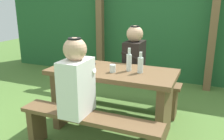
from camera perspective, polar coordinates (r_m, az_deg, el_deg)
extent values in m
plane|color=#4F7333|center=(2.95, 0.00, -13.61)|extent=(12.00, 12.00, 0.00)
cube|color=#23582D|center=(4.85, 10.91, 10.14)|extent=(6.40, 0.70, 1.95)
cube|color=brown|center=(4.63, -2.83, 9.89)|extent=(0.12, 0.12, 1.91)
cube|color=brown|center=(4.19, 22.72, 7.97)|extent=(0.12, 0.12, 1.91)
cube|color=brown|center=(2.67, 0.00, -0.46)|extent=(1.40, 0.64, 0.05)
cube|color=brown|center=(3.06, -10.48, -5.72)|extent=(0.08, 0.54, 0.68)
cube|color=brown|center=(2.65, 12.24, -9.45)|extent=(0.08, 0.54, 0.68)
cube|color=brown|center=(2.30, -5.52, -11.02)|extent=(1.40, 0.24, 0.04)
cube|color=brown|center=(2.72, -17.28, -12.38)|extent=(0.07, 0.22, 0.40)
cube|color=brown|center=(3.27, 3.82, -2.53)|extent=(1.40, 0.24, 0.04)
cube|color=brown|center=(3.57, -5.72, -4.62)|extent=(0.07, 0.22, 0.40)
cube|color=brown|center=(3.22, 14.35, -7.54)|extent=(0.07, 0.22, 0.40)
cube|color=white|center=(2.24, -8.35, -4.06)|extent=(0.22, 0.34, 0.52)
sphere|color=tan|center=(2.15, -8.74, 4.85)|extent=(0.21, 0.21, 0.21)
cylinder|color=black|center=(2.13, -8.85, 7.20)|extent=(0.12, 0.12, 0.02)
cylinder|color=white|center=(2.32, -6.71, -0.55)|extent=(0.25, 0.07, 0.15)
cube|color=black|center=(3.16, 5.24, 2.11)|extent=(0.22, 0.34, 0.52)
sphere|color=tan|center=(3.09, 5.41, 8.48)|extent=(0.21, 0.21, 0.21)
cylinder|color=black|center=(3.08, 5.45, 10.12)|extent=(0.12, 0.12, 0.02)
cylinder|color=black|center=(3.01, 4.48, 3.42)|extent=(0.25, 0.07, 0.15)
cylinder|color=silver|center=(2.56, 0.15, 0.37)|extent=(0.06, 0.06, 0.08)
cylinder|color=silver|center=(2.55, 6.72, 1.12)|extent=(0.06, 0.06, 0.16)
cylinder|color=silver|center=(2.53, 6.81, 3.57)|extent=(0.03, 0.03, 0.06)
cylinder|color=silver|center=(2.61, 4.03, 1.73)|extent=(0.06, 0.06, 0.18)
cylinder|color=silver|center=(2.58, 4.09, 4.44)|extent=(0.03, 0.03, 0.07)
cube|color=black|center=(2.87, -5.24, 1.30)|extent=(0.11, 0.15, 0.01)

